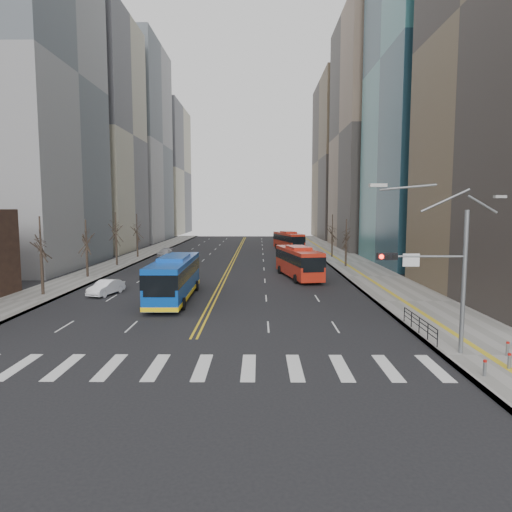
% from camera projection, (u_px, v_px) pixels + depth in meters
% --- Properties ---
extents(ground, '(220.00, 220.00, 0.00)m').
position_uv_depth(ground, '(179.00, 367.00, 23.28)').
color(ground, black).
extents(sidewalk_right, '(7.00, 130.00, 0.15)m').
position_uv_depth(sidewalk_right, '(349.00, 262.00, 67.89)').
color(sidewalk_right, gray).
rests_on(sidewalk_right, ground).
extents(sidewalk_left, '(5.00, 130.00, 0.15)m').
position_uv_depth(sidewalk_left, '(122.00, 262.00, 68.15)').
color(sidewalk_left, gray).
rests_on(sidewalk_left, ground).
extents(crosswalk, '(26.70, 4.00, 0.01)m').
position_uv_depth(crosswalk, '(179.00, 367.00, 23.28)').
color(crosswalk, silver).
rests_on(crosswalk, ground).
extents(centerline, '(0.55, 100.00, 0.01)m').
position_uv_depth(centerline, '(236.00, 256.00, 77.98)').
color(centerline, gold).
rests_on(centerline, ground).
extents(office_towers, '(83.00, 134.00, 58.00)m').
position_uv_depth(office_towers, '(239.00, 127.00, 88.92)').
color(office_towers, gray).
rests_on(office_towers, ground).
extents(signal_mast, '(5.37, 0.37, 9.39)m').
position_uv_depth(signal_mast, '(438.00, 268.00, 24.65)').
color(signal_mast, slate).
rests_on(signal_mast, ground).
extents(pedestrian_railing, '(0.06, 6.06, 1.02)m').
position_uv_depth(pedestrian_railing, '(419.00, 323.00, 29.05)').
color(pedestrian_railing, black).
rests_on(pedestrian_railing, sidewalk_right).
extents(bollards, '(2.87, 3.17, 0.78)m').
position_uv_depth(bollards, '(501.00, 359.00, 22.93)').
color(bollards, slate).
rests_on(bollards, sidewalk_right).
extents(street_trees, '(35.20, 47.20, 7.60)m').
position_uv_depth(street_trees, '(170.00, 234.00, 57.19)').
color(street_trees, black).
rests_on(street_trees, ground).
extents(blue_bus, '(3.24, 13.50, 3.88)m').
position_uv_depth(blue_bus, '(174.00, 277.00, 40.47)').
color(blue_bus, '#0B42A7').
rests_on(blue_bus, ground).
extents(red_bus_near, '(4.86, 12.03, 3.71)m').
position_uv_depth(red_bus_near, '(298.00, 260.00, 52.98)').
color(red_bus_near, red).
rests_on(red_bus_near, ground).
extents(red_bus_far, '(5.52, 11.95, 3.68)m').
position_uv_depth(red_bus_far, '(288.00, 240.00, 87.70)').
color(red_bus_far, red).
rests_on(red_bus_far, ground).
extents(car_white, '(2.60, 4.49, 1.40)m').
position_uv_depth(car_white, '(106.00, 287.00, 42.72)').
color(car_white, white).
rests_on(car_white, ground).
extents(car_dark_mid, '(2.62, 4.17, 1.32)m').
position_uv_depth(car_dark_mid, '(284.00, 256.00, 71.35)').
color(car_dark_mid, black).
rests_on(car_dark_mid, ground).
extents(car_silver, '(2.06, 4.60, 1.31)m').
position_uv_depth(car_silver, '(165.00, 253.00, 76.88)').
color(car_silver, '#A8A8AD').
rests_on(car_silver, ground).
extents(car_dark_far, '(2.46, 4.20, 1.10)m').
position_uv_depth(car_dark_far, '(295.00, 240.00, 107.55)').
color(car_dark_far, black).
rests_on(car_dark_far, ground).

